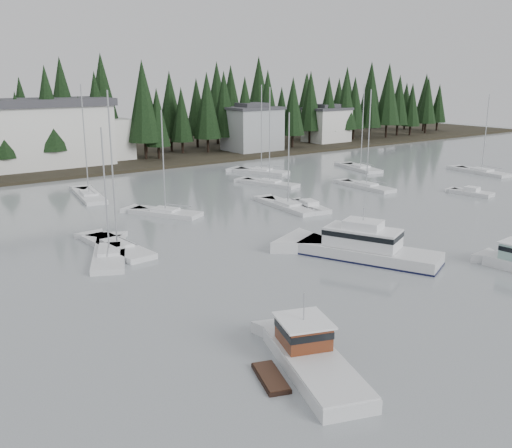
{
  "coord_description": "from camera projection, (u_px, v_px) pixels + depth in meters",
  "views": [
    {
      "loc": [
        -31.19,
        -13.72,
        15.28
      ],
      "look_at": [
        -2.37,
        25.08,
        2.5
      ],
      "focal_mm": 40.0,
      "sensor_mm": 36.0,
      "label": 1
    }
  ],
  "objects": [
    {
      "name": "sailboat_3",
      "position": [
        261.0,
        173.0,
        90.41
      ],
      "size": [
        6.28,
        9.17,
        14.18
      ],
      "rotation": [
        0.0,
        0.0,
        2.0
      ],
      "color": "silver",
      "rests_on": "ground"
    },
    {
      "name": "cabin_cruiser_center",
      "position": [
        366.0,
        250.0,
        48.41
      ],
      "size": [
        8.21,
        12.43,
        5.13
      ],
      "rotation": [
        0.0,
        0.0,
        1.99
      ],
      "color": "silver",
      "rests_on": "ground"
    },
    {
      "name": "sailboat_2",
      "position": [
        360.0,
        169.0,
        93.56
      ],
      "size": [
        4.92,
        9.36,
        14.23
      ],
      "rotation": [
        0.0,
        0.0,
        1.32
      ],
      "color": "silver",
      "rests_on": "ground"
    },
    {
      "name": "far_shore_land",
      "position": [
        40.0,
        157.0,
        107.82
      ],
      "size": [
        240.0,
        54.0,
        1.0
      ],
      "primitive_type": "cube",
      "color": "black",
      "rests_on": "ground"
    },
    {
      "name": "conifer_treeline",
      "position": [
        59.0,
        164.0,
        99.28
      ],
      "size": [
        200.0,
        22.0,
        20.0
      ],
      "primitive_type": null,
      "color": "black",
      "rests_on": "ground"
    },
    {
      "name": "harbor_inn",
      "position": [
        45.0,
        134.0,
        93.26
      ],
      "size": [
        29.5,
        11.5,
        10.9
      ],
      "color": "silver",
      "rests_on": "ground"
    },
    {
      "name": "runabout_1",
      "position": [
        309.0,
        208.0,
        66.44
      ],
      "size": [
        3.54,
        6.96,
        1.42
      ],
      "rotation": [
        0.0,
        0.0,
        1.36
      ],
      "color": "silver",
      "rests_on": "ground"
    },
    {
      "name": "sailboat_5",
      "position": [
        288.0,
        207.0,
        66.89
      ],
      "size": [
        3.43,
        9.76,
        11.6
      ],
      "rotation": [
        0.0,
        0.0,
        1.48
      ],
      "color": "silver",
      "rests_on": "ground"
    },
    {
      "name": "runabout_2",
      "position": [
        472.0,
        194.0,
        74.26
      ],
      "size": [
        3.06,
        5.58,
        1.42
      ],
      "rotation": [
        0.0,
        0.0,
        1.74
      ],
      "color": "silver",
      "rests_on": "ground"
    },
    {
      "name": "sailboat_1",
      "position": [
        366.0,
        187.0,
        78.48
      ],
      "size": [
        2.73,
        8.99,
        13.81
      ],
      "rotation": [
        0.0,
        0.0,
        1.53
      ],
      "color": "silver",
      "rests_on": "ground"
    },
    {
      "name": "sailboat_8",
      "position": [
        117.0,
        249.0,
        51.1
      ],
      "size": [
        3.34,
        9.67,
        14.51
      ],
      "rotation": [
        0.0,
        0.0,
        1.65
      ],
      "color": "silver",
      "rests_on": "ground"
    },
    {
      "name": "lobster_boat_brown",
      "position": [
        311.0,
        361.0,
        30.29
      ],
      "size": [
        6.31,
        9.36,
        4.39
      ],
      "rotation": [
        0.0,
        0.0,
        1.23
      ],
      "color": "silver",
      "rests_on": "ground"
    },
    {
      "name": "sailboat_11",
      "position": [
        482.0,
        173.0,
        90.08
      ],
      "size": [
        3.73,
        9.63,
        12.76
      ],
      "rotation": [
        0.0,
        0.0,
        1.46
      ],
      "color": "silver",
      "rests_on": "ground"
    },
    {
      "name": "sailboat_10",
      "position": [
        89.0,
        197.0,
        72.54
      ],
      "size": [
        4.28,
        10.55,
        14.61
      ],
      "rotation": [
        0.0,
        0.0,
        1.4
      ],
      "color": "silver",
      "rests_on": "ground"
    },
    {
      "name": "house_east_b",
      "position": [
        327.0,
        124.0,
        126.93
      ],
      "size": [
        9.54,
        7.42,
        8.25
      ],
      "color": "silver",
      "rests_on": "ground"
    },
    {
      "name": "sailboat_7",
      "position": [
        269.0,
        184.0,
        80.63
      ],
      "size": [
        4.99,
        9.15,
        14.05
      ],
      "rotation": [
        0.0,
        0.0,
        1.87
      ],
      "color": "silver",
      "rests_on": "ground"
    },
    {
      "name": "sailboat_12",
      "position": [
        110.0,
        256.0,
        49.22
      ],
      "size": [
        6.59,
        10.22,
        11.61
      ],
      "rotation": [
        0.0,
        0.0,
        1.14
      ],
      "color": "silver",
      "rests_on": "ground"
    },
    {
      "name": "house_east_a",
      "position": [
        252.0,
        128.0,
        112.57
      ],
      "size": [
        10.6,
        8.48,
        9.25
      ],
      "color": "#999EA0",
      "rests_on": "ground"
    },
    {
      "name": "sailboat_4",
      "position": [
        166.0,
        214.0,
        63.65
      ],
      "size": [
        6.37,
        8.51,
        12.07
      ],
      "rotation": [
        0.0,
        0.0,
        2.09
      ],
      "color": "silver",
      "rests_on": "ground"
    }
  ]
}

